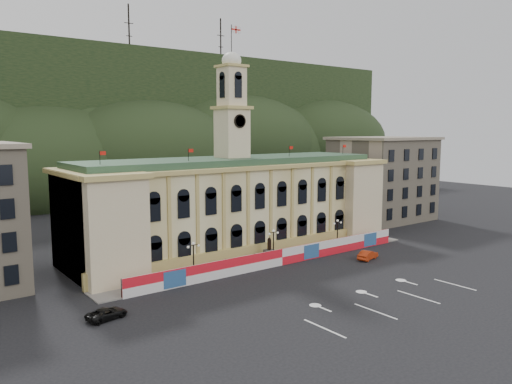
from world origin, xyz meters
TOP-DOWN VIEW (x-y plane):
  - ground at (0.00, 0.00)m, footprint 260.00×260.00m
  - lane_markings at (0.00, -5.00)m, footprint 26.00×10.00m
  - hill_ridge at (0.03, 121.99)m, footprint 230.00×80.00m
  - city_hall at (0.00, 27.63)m, footprint 56.20×17.60m
  - side_building_right at (43.00, 30.93)m, footprint 21.00×17.00m
  - hoarding_fence at (0.06, 15.07)m, footprint 50.00×0.44m
  - pavement at (0.00, 17.75)m, footprint 56.00×5.50m
  - statue at (0.00, 18.00)m, footprint 1.40×1.40m
  - lamp_left at (-14.00, 17.00)m, footprint 1.96×0.44m
  - lamp_center at (0.00, 17.00)m, footprint 1.96×0.44m
  - lamp_right at (14.00, 17.00)m, footprint 1.96×0.44m
  - red_sedan at (12.92, 9.41)m, footprint 3.69×5.18m
  - black_suv at (-28.81, 9.96)m, footprint 3.71×5.24m

SIDE VIEW (x-z plane):
  - ground at x=0.00m, z-range 0.00..0.00m
  - lane_markings at x=0.00m, z-range -0.01..0.01m
  - pavement at x=0.00m, z-range 0.00..0.16m
  - black_suv at x=-28.81m, z-range 0.00..1.25m
  - red_sedan at x=12.92m, z-range 0.00..1.46m
  - statue at x=0.00m, z-range -0.67..3.05m
  - hoarding_fence at x=0.06m, z-range 0.00..2.50m
  - lamp_left at x=-14.00m, z-range 0.50..5.65m
  - lamp_center at x=0.00m, z-range 0.50..5.65m
  - lamp_right at x=14.00m, z-range 0.50..5.65m
  - city_hall at x=0.00m, z-range -10.70..26.40m
  - side_building_right at x=43.00m, z-range 0.03..18.63m
  - hill_ridge at x=0.03m, z-range -12.52..51.48m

